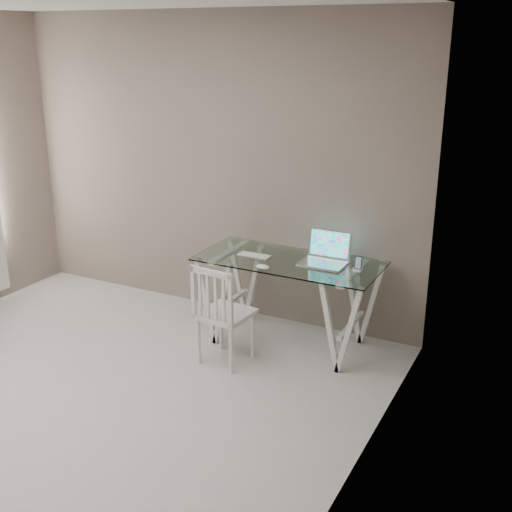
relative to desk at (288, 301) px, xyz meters
The scene contains 7 objects.
room 2.46m from the desk, 119.45° to the right, with size 4.50×4.52×2.71m.
desk is the anchor object (origin of this frame).
chair 0.67m from the desk, 118.73° to the right, with size 0.41×0.41×0.84m.
laptop 0.52m from the desk, 15.88° to the left, with size 0.36×0.29×0.25m.
keyboard 0.48m from the desk, behind, with size 0.28×0.12×0.01m, color silver.
mouse 0.49m from the desk, 109.04° to the right, with size 0.11×0.07×0.04m, color white.
phone_dock 0.70m from the desk, ahead, with size 0.06×0.06×0.12m.
Camera 1 is at (2.96, -2.68, 2.48)m, focal length 45.00 mm.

